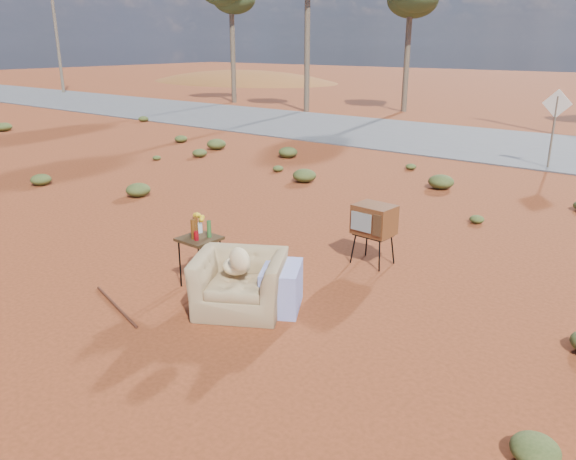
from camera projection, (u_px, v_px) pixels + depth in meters
The scene contains 10 objects.
ground at pixel (202, 301), 7.73m from camera, with size 140.00×140.00×0.00m, color brown.
highway at pixel (524, 147), 18.97m from camera, with size 140.00×7.00×0.04m, color #565659.
dirt_mound at pixel (243, 82), 50.63m from camera, with size 26.00×18.00×2.00m, color brown.
armchair at pixel (247, 276), 7.37m from camera, with size 1.51×1.42×1.02m.
tv_unit at pixel (374, 220), 8.83m from camera, with size 0.64×0.53×0.98m.
side_table at pixel (199, 235), 8.04m from camera, with size 0.53×0.53×1.04m.
rusty_bar at pixel (116, 306), 7.55m from camera, with size 0.04×0.04×1.47m, color #4A2113.
road_sign at pixel (555, 115), 15.38m from camera, with size 0.78×0.06×2.19m.
utility_pole_west at pixel (56, 30), 38.10m from camera, with size 1.40×0.20×8.00m.
scrub_patch at pixel (330, 210), 11.47m from camera, with size 17.49×8.07×0.33m.
Camera 1 is at (5.23, -4.82, 3.39)m, focal length 35.00 mm.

